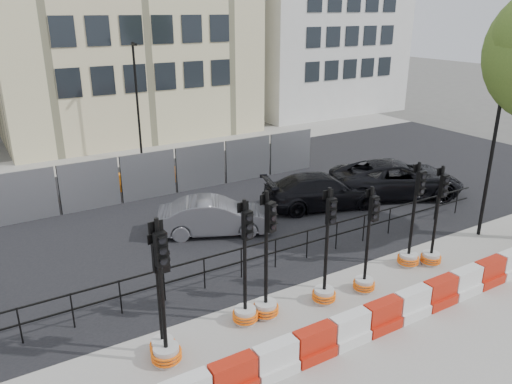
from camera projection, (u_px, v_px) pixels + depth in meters
ground at (298, 285)px, 14.44m from camera, size 120.00×120.00×0.00m
sidewalk_near at (371, 340)px, 12.03m from camera, size 40.00×6.00×0.02m
road at (196, 208)px, 20.06m from camera, size 40.00×14.00×0.03m
sidewalk_far at (127, 155)px, 27.29m from camera, size 40.00×4.00×0.02m
building_white at (314, 2)px, 37.61m from camera, size 12.00×9.06×16.00m
kerb_railing at (276, 248)px, 15.17m from camera, size 18.00×0.04×1.00m
heras_fencing at (159, 175)px, 21.76m from camera, size 14.33×1.72×2.00m
lamp_post_far at (137, 98)px, 25.60m from camera, size 0.12×0.56×6.00m
lamp_post_near at (494, 147)px, 16.56m from camera, size 0.12×0.56×6.00m
barrier_row at (366, 323)px, 12.07m from camera, size 16.75×0.50×0.80m
traffic_signal_a at (165, 336)px, 11.02m from camera, size 0.70×0.70×3.55m
traffic_signal_b at (162, 326)px, 11.33m from camera, size 0.61×0.61×3.10m
traffic_signal_c at (245, 299)px, 12.49m from camera, size 0.66×0.66×3.36m
traffic_signal_d at (267, 288)px, 12.71m from camera, size 0.68×0.68×3.47m
traffic_signal_e at (325, 280)px, 13.38m from camera, size 0.65×0.65×3.31m
traffic_signal_f at (366, 267)px, 13.91m from camera, size 0.62×0.62×3.14m
traffic_signal_g at (410, 245)px, 15.32m from camera, size 0.66×0.66×3.37m
traffic_signal_h at (433, 245)px, 15.41m from camera, size 0.64×0.64×3.22m
car_b at (215, 216)px, 17.57m from camera, size 4.31×4.97×1.30m
car_c at (322, 191)px, 19.92m from camera, size 4.51×5.83×1.39m
car_d at (397, 179)px, 21.14m from camera, size 6.67×7.42×1.53m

